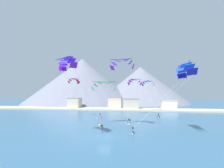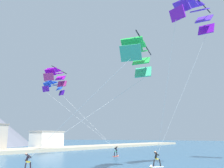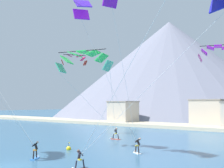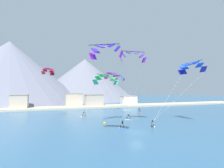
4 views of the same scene
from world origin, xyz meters
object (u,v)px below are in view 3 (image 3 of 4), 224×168
Objects in this scene: parafoil_kite_distant_low_drift at (74,58)px; kitesurfer_far_left at (137,148)px; parafoil_kite_distant_high_outer at (218,51)px; kitesurfer_mid_center at (77,164)px; race_marker_buoy at (69,149)px; kitesurfer_near_trail at (115,136)px; kitesurfer_near_lead at (36,153)px; parafoil_kite_near_trail at (84,59)px.

kitesurfer_far_left is at bearing -24.55° from parafoil_kite_distant_low_drift.
parafoil_kite_distant_low_drift is (-21.84, -9.49, -0.11)m from parafoil_kite_distant_high_outer.
parafoil_kite_distant_low_drift is at bearing 155.45° from kitesurfer_far_left.
kitesurfer_mid_center is 31.38m from parafoil_kite_distant_high_outer.
kitesurfer_mid_center is at bearing -38.24° from race_marker_buoy.
kitesurfer_near_trail reaches higher than kitesurfer_mid_center.
kitesurfer_near_lead reaches higher than kitesurfer_far_left.
kitesurfer_near_lead is at bearing -105.39° from parafoil_kite_distant_high_outer.
kitesurfer_near_lead reaches higher than kitesurfer_near_trail.
kitesurfer_mid_center is at bearing -82.92° from kitesurfer_far_left.
parafoil_kite_distant_high_outer is (1.96, 18.57, 12.83)m from kitesurfer_far_left.
kitesurfer_far_left is (10.24, -8.54, -0.02)m from kitesurfer_near_trail.
parafoil_kite_near_trail is at bearing -165.99° from kitesurfer_far_left.
kitesurfer_near_trail is 1.75× the size of race_marker_buoy.
parafoil_kite_near_trail reaches higher than kitesurfer_near_lead.
parafoil_kite_near_trail is at bearing 59.35° from race_marker_buoy.
parafoil_kite_near_trail is at bearing -112.90° from parafoil_kite_distant_high_outer.
parafoil_kite_distant_low_drift is at bearing 137.86° from kitesurfer_mid_center.
kitesurfer_near_trail is at bearing 121.72° from kitesurfer_mid_center.
kitesurfer_far_left is at bearing 22.92° from race_marker_buoy.
parafoil_kite_distant_low_drift is (-13.30, 10.72, 2.52)m from parafoil_kite_near_trail.
kitesurfer_near_trail is 15.95m from parafoil_kite_distant_low_drift.
parafoil_kite_near_trail reaches higher than kitesurfer_far_left.
kitesurfer_far_left is 25.28m from parafoil_kite_distant_low_drift.
kitesurfer_far_left is at bearing 97.08° from kitesurfer_mid_center.
parafoil_kite_distant_low_drift is at bearing 141.14° from parafoil_kite_near_trail.
kitesurfer_mid_center is at bearing -42.14° from parafoil_kite_distant_low_drift.
parafoil_kite_near_trail reaches higher than kitesurfer_near_trail.
kitesurfer_mid_center is at bearing -7.99° from kitesurfer_near_lead.
parafoil_kite_near_trail is 11.82× the size of race_marker_buoy.
kitesurfer_far_left is 0.29× the size of parafoil_kite_distant_high_outer.
kitesurfer_near_lead is at bearing -82.88° from parafoil_kite_near_trail.
parafoil_kite_near_trail is 1.99× the size of parafoil_kite_distant_high_outer.
parafoil_kite_distant_high_outer is (7.61, 27.63, 12.80)m from kitesurfer_near_lead.
parafoil_kite_near_trail is at bearing 132.98° from kitesurfer_mid_center.
kitesurfer_near_trail is at bearing 103.28° from race_marker_buoy.
parafoil_kite_distant_high_outer is at bearing 83.97° from kitesurfer_far_left.
kitesurfer_near_lead is 26.32m from parafoil_kite_distant_low_drift.
race_marker_buoy is (-0.90, -1.52, -10.58)m from parafoil_kite_near_trail.
parafoil_kite_distant_high_outer is 23.81m from parafoil_kite_distant_low_drift.
parafoil_kite_distant_low_drift reaches higher than kitesurfer_mid_center.
parafoil_kite_distant_low_drift is (-21.12, 19.11, 12.79)m from kitesurfer_mid_center.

